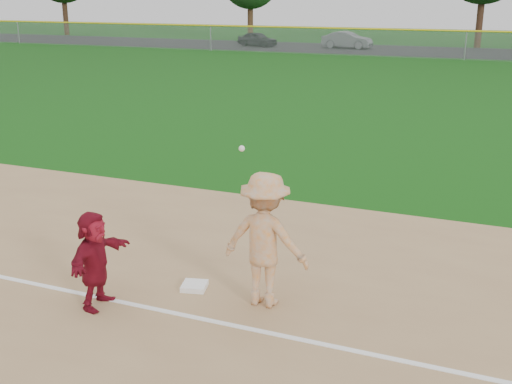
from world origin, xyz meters
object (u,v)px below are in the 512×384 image
at_px(car_mid, 347,40).
at_px(base_runner, 95,260).
at_px(first_base, 194,286).
at_px(car_left, 257,39).

bearing_deg(car_mid, base_runner, -166.54).
height_order(first_base, car_left, car_left).
distance_m(car_left, car_mid, 7.92).
bearing_deg(car_mid, car_left, 100.30).
distance_m(first_base, base_runner, 1.69).
xyz_separation_m(first_base, base_runner, (-1.09, -1.08, 0.71)).
bearing_deg(first_base, car_mid, 101.87).
relative_size(car_left, car_mid, 0.87).
xyz_separation_m(first_base, car_mid, (-9.72, 46.23, 0.64)).
relative_size(base_runner, car_mid, 0.36).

